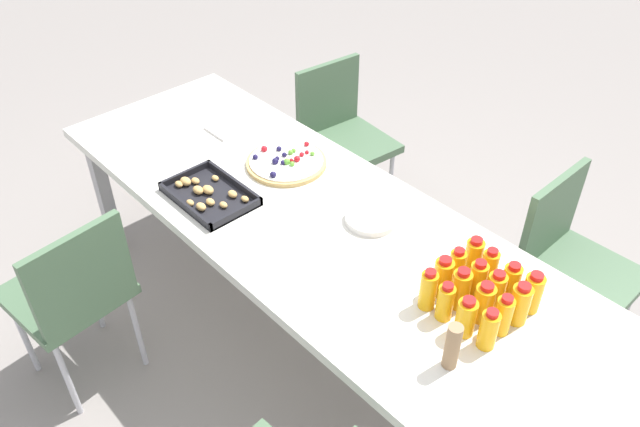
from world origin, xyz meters
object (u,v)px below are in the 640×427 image
Objects in this scene: chair_near_left at (570,258)px; snack_tray at (209,194)px; napkin_stack at (227,128)px; cardboard_tube at (452,346)px; chair_near_right at (341,131)px; juice_bottle_7 at (457,267)px; fruit_pizza at (286,162)px; juice_bottle_0 at (532,293)px; juice_bottle_5 at (496,290)px; juice_bottle_2 at (489,268)px; juice_bottle_3 at (474,256)px; party_table at (326,237)px; chair_far_right at (73,291)px; juice_bottle_15 at (428,290)px; juice_bottle_12 at (489,330)px; juice_bottle_11 at (443,277)px; juice_bottle_4 at (520,304)px; juice_bottle_6 at (478,280)px; juice_bottle_8 at (503,315)px; juice_bottle_1 at (511,281)px; juice_bottle_13 at (466,317)px; juice_bottle_9 at (484,303)px; juice_bottle_14 at (445,302)px; juice_bottle_10 at (461,289)px.

chair_near_left is 1.44m from snack_tray.
napkin_stack is 1.53m from cardboard_tube.
juice_bottle_7 is at bearing 67.47° from chair_near_right.
chair_near_right is 5.20× the size of cardboard_tube.
fruit_pizza is 0.37m from snack_tray.
juice_bottle_0 is 0.11m from juice_bottle_5.
juice_bottle_2 is 0.90× the size of cardboard_tube.
juice_bottle_7 is (0.01, 0.08, -0.00)m from juice_bottle_3.
juice_bottle_0 is (-0.73, -0.19, 0.13)m from party_table.
juice_bottle_15 is (-1.06, -0.74, 0.29)m from chair_far_right.
juice_bottle_12 is at bearing 118.31° from juice_bottle_5.
chair_near_left is 5.53× the size of napkin_stack.
juice_bottle_11 is 0.45× the size of fruit_pizza.
chair_near_left is 0.71m from juice_bottle_7.
juice_bottle_4 is 0.15m from juice_bottle_12.
juice_bottle_6 is 0.21m from juice_bottle_12.
juice_bottle_12 is at bearing 92.47° from juice_bottle_8.
cardboard_tube is at bearing 62.28° from chair_near_right.
juice_bottle_7 is 0.96× the size of juice_bottle_8.
juice_bottle_5 reaches higher than juice_bottle_1.
juice_bottle_13 is 0.15m from juice_bottle_15.
juice_bottle_11 reaches higher than juice_bottle_5.
juice_bottle_12 is (-0.15, 0.22, 0.00)m from juice_bottle_2.
juice_bottle_7 is at bearing 177.81° from fruit_pizza.
fruit_pizza is at bearing -5.55° from juice_bottle_9.
juice_bottle_5 is at bearing 151.99° from juice_bottle_3.
chair_near_left is 0.85m from juice_bottle_15.
juice_bottle_14 is (-1.27, 0.80, 0.29)m from chair_near_right.
fruit_pizza is at bearing -10.68° from juice_bottle_14.
juice_bottle_0 reaches higher than napkin_stack.
cardboard_tube reaches higher than juice_bottle_4.
juice_bottle_3 is 0.24m from juice_bottle_14.
napkin_stack is at bearing -4.11° from juice_bottle_11.
cardboard_tube is (-0.13, 0.13, 0.01)m from juice_bottle_14.
party_table is at bearing -3.53° from juice_bottle_13.
chair_near_left is 0.98m from cardboard_tube.
chair_near_left is (-1.31, 0.01, 0.00)m from chair_near_right.
fruit_pizza is at bearing -59.67° from chair_near_left.
cardboard_tube reaches higher than juice_bottle_10.
juice_bottle_11 is 1.06× the size of juice_bottle_13.
snack_tray reaches higher than party_table.
juice_bottle_12 is at bearing 133.49° from juice_bottle_9.
chair_near_right is 5.80× the size of juice_bottle_6.
juice_bottle_12 reaches higher than juice_bottle_5.
juice_bottle_3 reaches higher than juice_bottle_5.
juice_bottle_12 is at bearing 88.12° from juice_bottle_4.
juice_bottle_6 is at bearing 4.90° from juice_bottle_5.
juice_bottle_9 reaches higher than chair_near_right.
juice_bottle_4 is (-0.00, 0.07, 0.00)m from juice_bottle_0.
juice_bottle_7 is (-1.05, -0.89, 0.29)m from chair_far_right.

